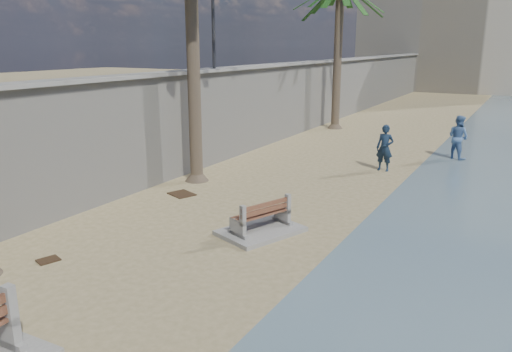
% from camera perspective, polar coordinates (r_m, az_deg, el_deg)
% --- Properties ---
extents(seawall, '(0.45, 70.00, 3.50)m').
position_cam_1_polar(seawall, '(26.29, 5.02, 8.82)').
color(seawall, gray).
rests_on(seawall, ground_plane).
extents(wall_cap, '(0.80, 70.00, 0.12)m').
position_cam_1_polar(wall_cap, '(26.16, 5.11, 12.74)').
color(wall_cap, gray).
rests_on(wall_cap, seawall).
extents(end_building, '(18.00, 12.00, 14.00)m').
position_cam_1_polar(end_building, '(56.39, 22.53, 16.34)').
color(end_building, '#B7AA93').
rests_on(end_building, ground_plane).
extents(bench_far, '(1.94, 2.31, 0.82)m').
position_cam_1_polar(bench_far, '(12.19, 0.55, -4.96)').
color(bench_far, gray).
rests_on(bench_far, ground_plane).
extents(person_a, '(0.72, 0.50, 1.94)m').
position_cam_1_polar(person_a, '(18.65, 14.53, 3.49)').
color(person_a, '#142438').
rests_on(person_a, ground_plane).
extents(person_b, '(1.18, 1.10, 1.95)m').
position_cam_1_polar(person_b, '(21.57, 22.12, 4.38)').
color(person_b, '#5072A5').
rests_on(person_b, ground_plane).
extents(debris_c, '(0.94, 0.86, 0.03)m').
position_cam_1_polar(debris_c, '(15.54, -8.48, -2.05)').
color(debris_c, '#382616').
rests_on(debris_c, ground_plane).
extents(debris_d, '(0.47, 0.53, 0.03)m').
position_cam_1_polar(debris_d, '(11.70, -22.65, -8.86)').
color(debris_d, '#382616').
rests_on(debris_d, ground_plane).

